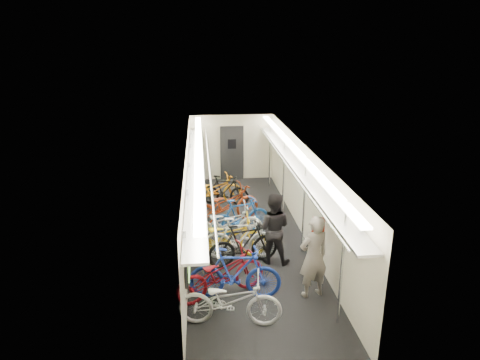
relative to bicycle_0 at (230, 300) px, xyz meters
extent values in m
plane|color=black|center=(0.71, 3.64, -0.49)|extent=(10.00, 10.00, 0.00)
plane|color=white|center=(0.71, 3.64, 1.91)|extent=(10.00, 10.00, 0.00)
plane|color=beige|center=(-0.79, 3.64, 0.71)|extent=(0.00, 10.00, 10.00)
plane|color=beige|center=(2.21, 3.64, 0.71)|extent=(0.00, 10.00, 10.00)
plane|color=beige|center=(0.71, 8.64, 0.71)|extent=(3.00, 0.00, 3.00)
plane|color=beige|center=(0.71, -1.36, 0.71)|extent=(3.00, 0.00, 3.00)
cube|color=black|center=(-0.75, 0.44, 0.76)|extent=(0.06, 1.10, 0.80)
cube|color=#74C054|center=(-0.71, 0.44, 0.76)|extent=(0.02, 0.96, 0.66)
cube|color=black|center=(-0.75, 2.64, 0.76)|extent=(0.06, 1.10, 0.80)
cube|color=#74C054|center=(-0.71, 2.64, 0.76)|extent=(0.02, 0.96, 0.66)
cube|color=black|center=(-0.75, 4.84, 0.76)|extent=(0.06, 1.10, 0.80)
cube|color=#74C054|center=(-0.71, 4.84, 0.76)|extent=(0.02, 0.96, 0.66)
cube|color=black|center=(-0.75, 7.04, 0.76)|extent=(0.06, 1.10, 0.80)
cube|color=#74C054|center=(-0.71, 7.04, 0.76)|extent=(0.02, 0.96, 0.66)
cube|color=#FFEA0D|center=(-0.74, 1.54, 0.81)|extent=(0.02, 0.22, 0.30)
cube|color=#FFEA0D|center=(-0.74, 3.74, 0.81)|extent=(0.02, 0.22, 0.30)
cube|color=#FFEA0D|center=(-0.74, 5.94, 0.81)|extent=(0.02, 0.22, 0.30)
cube|color=black|center=(0.71, 8.58, 0.51)|extent=(0.85, 0.08, 2.00)
cube|color=#999BA0|center=(-0.57, 3.64, 1.43)|extent=(0.40, 9.70, 0.05)
cube|color=#999BA0|center=(1.99, 3.64, 1.43)|extent=(0.40, 9.70, 0.05)
cylinder|color=silver|center=(-0.24, 3.64, 1.53)|extent=(0.04, 9.70, 0.04)
cylinder|color=silver|center=(1.66, 3.64, 1.53)|extent=(0.04, 9.70, 0.04)
cube|color=white|center=(-0.49, 3.64, 1.85)|extent=(0.18, 9.60, 0.04)
cube|color=white|center=(1.91, 3.64, 1.85)|extent=(0.18, 9.60, 0.04)
cylinder|color=silver|center=(1.96, -0.16, 0.71)|extent=(0.05, 0.05, 2.38)
cylinder|color=silver|center=(1.96, 2.64, 0.71)|extent=(0.05, 0.05, 2.38)
cylinder|color=silver|center=(1.96, 5.14, 0.71)|extent=(0.05, 0.05, 2.38)
cylinder|color=silver|center=(1.96, 7.64, 0.71)|extent=(0.05, 0.05, 2.38)
imported|color=silver|center=(0.00, 0.00, 0.00)|extent=(1.95, 0.92, 0.99)
imported|color=#1A359F|center=(0.16, 0.83, 0.06)|extent=(1.89, 0.74, 1.11)
imported|color=maroon|center=(-0.11, 0.92, 0.01)|extent=(2.04, 1.38, 1.01)
imported|color=black|center=(0.47, 2.16, 0.02)|extent=(1.77, 0.87, 1.02)
imported|color=yellow|center=(0.09, 2.57, 0.02)|extent=(1.98, 0.71, 1.03)
imported|color=white|center=(0.43, 2.47, 0.02)|extent=(1.74, 0.57, 1.03)
imported|color=silver|center=(0.13, 3.36, 0.02)|extent=(1.98, 0.79, 1.02)
imported|color=#184B95|center=(0.55, 3.76, 0.02)|extent=(1.77, 1.03, 1.03)
imported|color=maroon|center=(0.22, 4.55, 0.05)|extent=(2.20, 1.52, 1.09)
imported|color=black|center=(0.27, 5.98, -0.02)|extent=(1.64, 0.89, 0.95)
imported|color=orange|center=(-0.06, 5.99, -0.01)|extent=(1.95, 1.15, 0.97)
imported|color=slate|center=(1.72, 0.77, 0.37)|extent=(0.73, 0.58, 1.73)
imported|color=black|center=(1.15, 2.23, 0.35)|extent=(0.98, 0.85, 1.69)
cube|color=#A62310|center=(1.92, 1.26, 0.79)|extent=(0.29, 0.21, 0.38)
camera|label=1|loc=(-0.45, -6.60, 4.43)|focal=32.00mm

